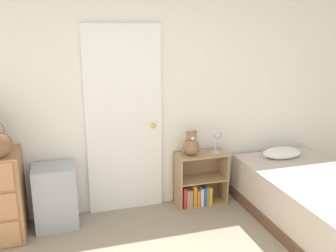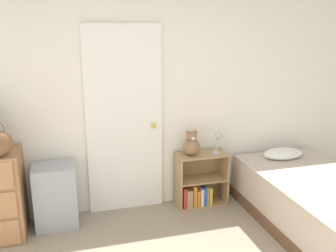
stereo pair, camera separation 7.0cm
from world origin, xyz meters
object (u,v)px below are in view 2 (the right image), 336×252
at_px(storage_bin, 56,195).
at_px(desk_lamp, 218,138).
at_px(bookshelf, 198,186).
at_px(bed, 317,203).
at_px(teddy_bear, 191,144).

bearing_deg(storage_bin, desk_lamp, 0.05).
xyz_separation_m(bookshelf, bed, (0.99, -0.80, 0.03)).
relative_size(storage_bin, teddy_bear, 2.30).
height_order(desk_lamp, bed, desk_lamp).
bearing_deg(teddy_bear, storage_bin, -178.44).
distance_m(teddy_bear, desk_lamp, 0.31).
bearing_deg(desk_lamp, teddy_bear, 172.70).
distance_m(bookshelf, teddy_bear, 0.51).
height_order(teddy_bear, bed, teddy_bear).
bearing_deg(desk_lamp, bed, -43.89).
relative_size(teddy_bear, desk_lamp, 1.10).
distance_m(bookshelf, bed, 1.28).
height_order(storage_bin, teddy_bear, teddy_bear).
xyz_separation_m(teddy_bear, desk_lamp, (0.30, -0.04, 0.06)).
bearing_deg(bookshelf, teddy_bear, -177.09).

